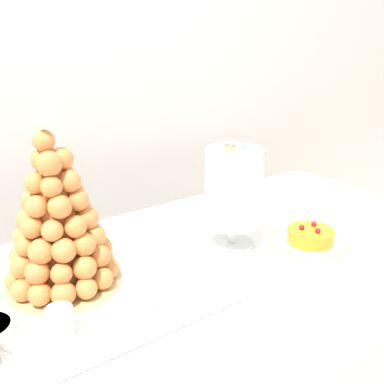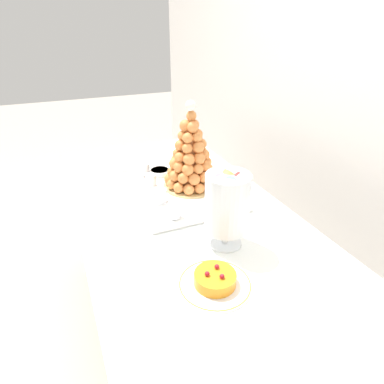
{
  "view_description": "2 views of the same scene",
  "coord_description": "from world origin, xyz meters",
  "px_view_note": "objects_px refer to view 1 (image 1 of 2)",
  "views": [
    {
      "loc": [
        -0.48,
        -0.72,
        1.27
      ],
      "look_at": [
        0.01,
        -0.05,
        0.97
      ],
      "focal_mm": 41.63,
      "sensor_mm": 36.0,
      "label": 1
    },
    {
      "loc": [
        0.99,
        -0.4,
        1.43
      ],
      "look_at": [
        0.02,
        0.01,
        0.87
      ],
      "focal_mm": 30.89,
      "sensor_mm": 36.0,
      "label": 2
    }
  ],
  "objects_px": {
    "macaron_goblet": "(234,188)",
    "fruit_tart_plate": "(310,239)",
    "dessert_cup_centre": "(139,298)",
    "dessert_cup_mid_right": "(190,274)",
    "dessert_cup_mid_left": "(60,323)",
    "wine_glass": "(33,238)",
    "croquembouche": "(58,222)",
    "serving_tray": "(79,297)"
  },
  "relations": [
    {
      "from": "serving_tray",
      "to": "dessert_cup_mid_left",
      "type": "xyz_separation_m",
      "value": [
        -0.07,
        -0.1,
        0.03
      ]
    },
    {
      "from": "serving_tray",
      "to": "macaron_goblet",
      "type": "distance_m",
      "value": 0.44
    },
    {
      "from": "serving_tray",
      "to": "croquembouche",
      "type": "height_order",
      "value": "croquembouche"
    },
    {
      "from": "macaron_goblet",
      "to": "dessert_cup_mid_left",
      "type": "bearing_deg",
      "value": -167.74
    },
    {
      "from": "croquembouche",
      "to": "macaron_goblet",
      "type": "height_order",
      "value": "croquembouche"
    },
    {
      "from": "dessert_cup_centre",
      "to": "dessert_cup_mid_right",
      "type": "xyz_separation_m",
      "value": [
        0.13,
        0.02,
        -0.0
      ]
    },
    {
      "from": "macaron_goblet",
      "to": "fruit_tart_plate",
      "type": "relative_size",
      "value": 1.29
    },
    {
      "from": "fruit_tart_plate",
      "to": "dessert_cup_centre",
      "type": "bearing_deg",
      "value": -179.86
    },
    {
      "from": "dessert_cup_mid_left",
      "to": "macaron_goblet",
      "type": "height_order",
      "value": "macaron_goblet"
    },
    {
      "from": "dessert_cup_mid_right",
      "to": "fruit_tart_plate",
      "type": "relative_size",
      "value": 0.25
    },
    {
      "from": "dessert_cup_centre",
      "to": "macaron_goblet",
      "type": "height_order",
      "value": "macaron_goblet"
    },
    {
      "from": "dessert_cup_mid_left",
      "to": "macaron_goblet",
      "type": "xyz_separation_m",
      "value": [
        0.49,
        0.11,
        0.12
      ]
    },
    {
      "from": "serving_tray",
      "to": "macaron_goblet",
      "type": "xyz_separation_m",
      "value": [
        0.42,
        0.01,
        0.15
      ]
    },
    {
      "from": "dessert_cup_mid_left",
      "to": "fruit_tart_plate",
      "type": "height_order",
      "value": "dessert_cup_mid_left"
    },
    {
      "from": "croquembouche",
      "to": "wine_glass",
      "type": "bearing_deg",
      "value": 119.57
    },
    {
      "from": "croquembouche",
      "to": "fruit_tart_plate",
      "type": "xyz_separation_m",
      "value": [
        0.59,
        -0.17,
        -0.14
      ]
    },
    {
      "from": "dessert_cup_mid_left",
      "to": "wine_glass",
      "type": "distance_m",
      "value": 0.24
    },
    {
      "from": "dessert_cup_centre",
      "to": "wine_glass",
      "type": "xyz_separation_m",
      "value": [
        -0.12,
        0.24,
        0.07
      ]
    },
    {
      "from": "macaron_goblet",
      "to": "fruit_tart_plate",
      "type": "xyz_separation_m",
      "value": [
        0.16,
        -0.12,
        -0.14
      ]
    },
    {
      "from": "macaron_goblet",
      "to": "serving_tray",
      "type": "bearing_deg",
      "value": -179.3
    },
    {
      "from": "dessert_cup_mid_left",
      "to": "dessert_cup_centre",
      "type": "relative_size",
      "value": 0.87
    },
    {
      "from": "croquembouche",
      "to": "fruit_tart_plate",
      "type": "relative_size",
      "value": 1.79
    },
    {
      "from": "croquembouche",
      "to": "serving_tray",
      "type": "bearing_deg",
      "value": -84.12
    },
    {
      "from": "dessert_cup_centre",
      "to": "dessert_cup_mid_right",
      "type": "bearing_deg",
      "value": 6.74
    },
    {
      "from": "macaron_goblet",
      "to": "fruit_tart_plate",
      "type": "height_order",
      "value": "macaron_goblet"
    },
    {
      "from": "serving_tray",
      "to": "dessert_cup_mid_right",
      "type": "bearing_deg",
      "value": -25.19
    },
    {
      "from": "croquembouche",
      "to": "dessert_cup_centre",
      "type": "bearing_deg",
      "value": -64.61
    },
    {
      "from": "dessert_cup_centre",
      "to": "fruit_tart_plate",
      "type": "height_order",
      "value": "dessert_cup_centre"
    },
    {
      "from": "dessert_cup_mid_right",
      "to": "fruit_tart_plate",
      "type": "distance_m",
      "value": 0.37
    },
    {
      "from": "serving_tray",
      "to": "fruit_tart_plate",
      "type": "xyz_separation_m",
      "value": [
        0.58,
        -0.11,
        0.01
      ]
    },
    {
      "from": "dessert_cup_centre",
      "to": "wine_glass",
      "type": "bearing_deg",
      "value": 116.56
    },
    {
      "from": "serving_tray",
      "to": "fruit_tart_plate",
      "type": "distance_m",
      "value": 0.59
    },
    {
      "from": "serving_tray",
      "to": "dessert_cup_centre",
      "type": "height_order",
      "value": "dessert_cup_centre"
    },
    {
      "from": "dessert_cup_centre",
      "to": "fruit_tart_plate",
      "type": "bearing_deg",
      "value": 0.14
    },
    {
      "from": "serving_tray",
      "to": "macaron_goblet",
      "type": "bearing_deg",
      "value": 0.7
    },
    {
      "from": "dessert_cup_centre",
      "to": "dessert_cup_mid_right",
      "type": "relative_size",
      "value": 1.2
    },
    {
      "from": "dessert_cup_centre",
      "to": "dessert_cup_mid_left",
      "type": "bearing_deg",
      "value": 175.46
    },
    {
      "from": "croquembouche",
      "to": "wine_glass",
      "type": "height_order",
      "value": "croquembouche"
    },
    {
      "from": "dessert_cup_centre",
      "to": "wine_glass",
      "type": "height_order",
      "value": "wine_glass"
    },
    {
      "from": "croquembouche",
      "to": "macaron_goblet",
      "type": "distance_m",
      "value": 0.43
    },
    {
      "from": "serving_tray",
      "to": "fruit_tart_plate",
      "type": "relative_size",
      "value": 2.68
    },
    {
      "from": "dessert_cup_mid_left",
      "to": "wine_glass",
      "type": "bearing_deg",
      "value": 81.97
    }
  ]
}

